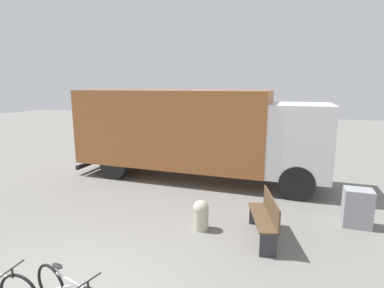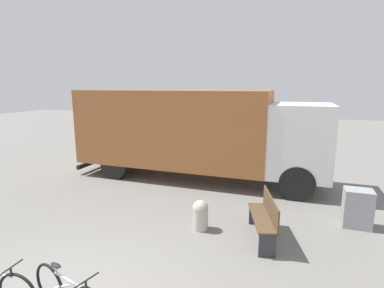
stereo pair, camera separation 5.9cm
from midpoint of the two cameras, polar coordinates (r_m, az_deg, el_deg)
The scene contains 4 objects.
delivery_truck at distance 10.65m, azimuth 0.50°, elevation 2.67°, with size 8.84×2.33×3.18m.
park_bench at distance 6.92m, azimuth 14.00°, elevation -13.20°, with size 0.81×1.59×0.99m.
bollard_near_bench at distance 7.22m, azimuth 1.85°, elevation -13.18°, with size 0.37×0.37×0.72m.
utility_box at distance 8.34m, azimuth 29.15°, elevation -10.63°, with size 0.63×0.49×0.93m.
Camera 2 is at (3.32, -2.95, 3.35)m, focal length 28.00 mm.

